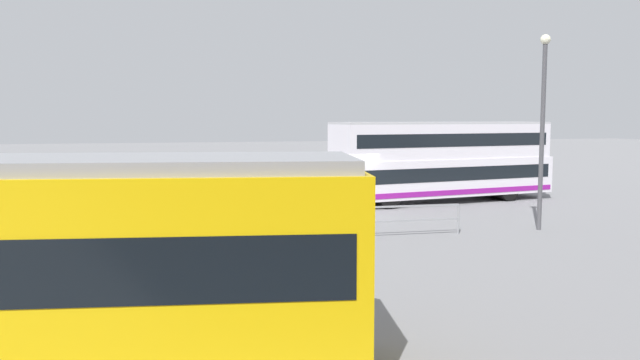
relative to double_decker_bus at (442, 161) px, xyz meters
name	(u,v)px	position (x,y,z in m)	size (l,w,h in m)	color
ground_plane	(352,211)	(5.15, 1.94, -1.97)	(160.00, 160.00, 0.00)	gray
double_decker_bus	(442,161)	(0.00, 0.00, 0.00)	(11.66, 4.29, 3.86)	silver
pedestrian_near_railing	(272,208)	(9.49, 6.56, -1.01)	(0.40, 0.40, 1.67)	#33384C
pedestrian_railing	(322,218)	(8.05, 7.82, -1.22)	(9.85, 0.37, 1.08)	gray
info_sign	(208,192)	(11.73, 7.56, -0.28)	(1.26, 0.33, 2.40)	slate
street_lamp	(543,117)	(-0.09, 7.88, 2.10)	(0.36, 0.36, 6.98)	#4C4C51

